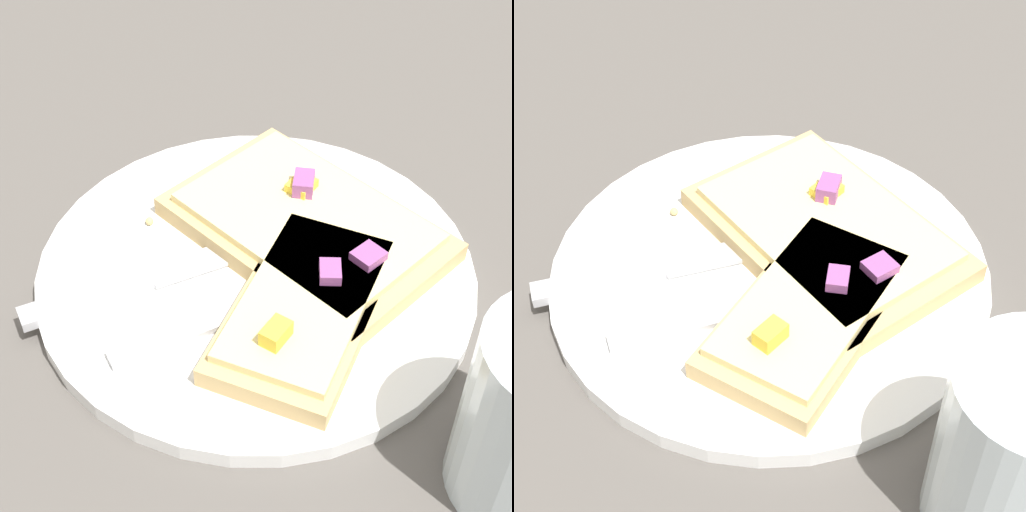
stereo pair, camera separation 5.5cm
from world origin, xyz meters
The scene contains 8 objects.
ground_plane centered at (0.00, 0.00, 0.00)m, with size 4.00×4.00×0.00m, color #56514C.
plate centered at (0.00, 0.00, 0.01)m, with size 0.29×0.29×0.01m.
fork centered at (0.03, 0.02, 0.01)m, with size 0.15×0.16×0.01m.
knife centered at (0.03, -0.05, 0.01)m, with size 0.16×0.18×0.01m.
pizza_slice_main centered at (-0.04, 0.02, 0.02)m, with size 0.19×0.21×0.03m.
pizza_slice_corner centered at (0.03, 0.04, 0.02)m, with size 0.16×0.10×0.03m.
crumb_scatter centered at (-0.04, -0.01, 0.02)m, with size 0.03×0.10×0.01m.
drinking_glass centered at (0.10, 0.18, 0.06)m, with size 0.08×0.08×0.11m.
Camera 2 is at (0.36, 0.17, 0.41)m, focal length 60.00 mm.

